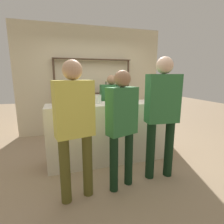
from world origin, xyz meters
The scene contains 14 objects.
ground_plane centered at (0.00, 0.00, 0.00)m, with size 16.00×16.00×0.00m, color #9E8466.
bar_counter centered at (0.00, 0.00, 0.53)m, with size 2.25×0.54×1.07m, color beige.
back_wall centered at (0.00, 1.87, 1.40)m, with size 3.85×0.12×2.80m, color beige.
back_shelf centered at (0.00, 1.69, 1.28)m, with size 2.01×0.18×1.97m.
counter_bottle_0 centered at (0.09, 0.00, 1.19)m, with size 0.08×0.08×0.33m.
counter_bottle_1 centered at (0.99, -0.11, 1.19)m, with size 0.08×0.08×0.32m.
counter_bottle_2 centered at (0.76, 0.03, 1.19)m, with size 0.09×0.09×0.33m.
wine_glass centered at (-0.65, -0.09, 1.20)m, with size 0.08×0.08×0.18m.
ice_bucket centered at (-0.85, 0.06, 1.17)m, with size 0.20×0.20×0.21m.
cork_jar centered at (-0.24, 0.02, 1.14)m, with size 0.11×0.11×0.15m.
customer_right centered at (0.53, -0.75, 1.06)m, with size 0.49×0.25×1.80m.
customer_left centered at (-0.73, -0.88, 1.01)m, with size 0.48×0.29×1.72m.
server_behind_counter centered at (0.22, 0.76, 0.90)m, with size 0.49×0.22×1.56m.
customer_center centered at (-0.11, -0.83, 0.95)m, with size 0.45×0.31×1.61m.
Camera 1 is at (-0.88, -2.91, 1.54)m, focal length 28.00 mm.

